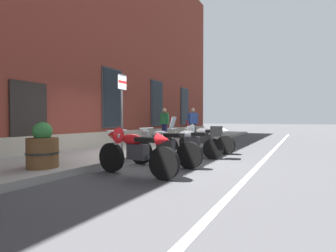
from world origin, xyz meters
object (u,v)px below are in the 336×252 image
motorcycle_red_sport (133,149)px  motorcycle_grey_naked (163,147)px  motorcycle_white_sport (203,137)px  pedestrian_striped_shirt (164,122)px  parking_sign (122,102)px  pedestrian_blue_top (193,122)px  barrel_planter (43,149)px  motorcycle_silver_touring (194,141)px

motorcycle_red_sport → motorcycle_grey_naked: (1.18, -0.06, -0.07)m
motorcycle_grey_naked → motorcycle_white_sport: motorcycle_white_sport is taller
motorcycle_grey_naked → pedestrian_striped_shirt: pedestrian_striped_shirt is taller
pedestrian_striped_shirt → motorcycle_white_sport: bearing=-129.4°
parking_sign → pedestrian_striped_shirt: bearing=15.3°
parking_sign → pedestrian_blue_top: bearing=2.2°
motorcycle_grey_naked → motorcycle_white_sport: (2.94, 0.03, 0.07)m
parking_sign → motorcycle_white_sport: bearing=-34.7°
motorcycle_white_sport → parking_sign: (-2.45, 1.70, 1.16)m
motorcycle_red_sport → barrel_planter: size_ratio=2.12×
motorcycle_grey_naked → pedestrian_blue_top: pedestrian_blue_top is taller
motorcycle_white_sport → barrel_planter: bearing=160.9°
motorcycle_silver_touring → pedestrian_striped_shirt: bearing=40.1°
motorcycle_red_sport → motorcycle_grey_naked: bearing=-2.9°
motorcycle_red_sport → pedestrian_striped_shirt: (6.64, 3.04, 0.51)m
motorcycle_red_sport → motorcycle_white_sport: bearing=-0.4°
motorcycle_red_sport → motorcycle_silver_touring: 2.77m
motorcycle_grey_naked → motorcycle_white_sport: size_ratio=0.96×
pedestrian_blue_top → motorcycle_white_sport: bearing=-151.2°
pedestrian_striped_shirt → motorcycle_red_sport: bearing=-155.4°
motorcycle_red_sport → motorcycle_grey_naked: 1.18m
motorcycle_white_sport → barrel_planter: size_ratio=2.20×
motorcycle_red_sport → motorcycle_silver_touring: motorcycle_silver_touring is taller
motorcycle_red_sport → pedestrian_blue_top: 7.87m
motorcycle_grey_naked → barrel_planter: 2.74m
motorcycle_silver_touring → parking_sign: (-1.10, 1.90, 1.19)m
motorcycle_white_sport → barrel_planter: barrel_planter is taller
motorcycle_grey_naked → pedestrian_blue_top: (6.44, 1.96, 0.59)m
pedestrian_blue_top → barrel_planter: bearing=-178.8°
motorcycle_white_sport → motorcycle_silver_touring: bearing=-171.4°
pedestrian_striped_shirt → motorcycle_silver_touring: bearing=-139.9°
motorcycle_white_sport → pedestrian_blue_top: (3.50, 1.92, 0.52)m
motorcycle_white_sport → parking_sign: bearing=145.3°
motorcycle_white_sport → motorcycle_red_sport: bearing=179.6°
motorcycle_red_sport → motorcycle_silver_touring: bearing=-4.8°
parking_sign → motorcycle_grey_naked: bearing=-105.7°
pedestrian_blue_top → parking_sign: 5.99m
motorcycle_red_sport → motorcycle_white_sport: (4.12, -0.03, 0.00)m
motorcycle_red_sport → pedestrian_striped_shirt: size_ratio=1.27×
motorcycle_grey_naked → motorcycle_silver_touring: bearing=-6.2°
pedestrian_striped_shirt → motorcycle_grey_naked: bearing=-150.4°
pedestrian_striped_shirt → barrel_planter: size_ratio=1.66×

